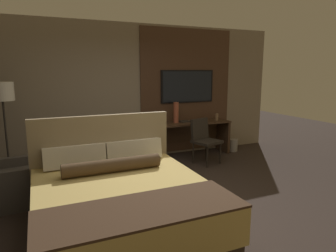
% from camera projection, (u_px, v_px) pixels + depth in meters
% --- Properties ---
extents(ground_plane, '(16.00, 16.00, 0.00)m').
position_uv_depth(ground_plane, '(176.00, 209.00, 4.07)').
color(ground_plane, '#332823').
extents(wall_back_tv_panel, '(7.20, 0.09, 2.80)m').
position_uv_depth(wall_back_tv_panel, '(131.00, 93.00, 6.22)').
color(wall_back_tv_panel, gray).
rests_on(wall_back_tv_panel, ground_plane).
extents(bed, '(1.91, 2.09, 1.25)m').
position_uv_depth(bed, '(122.00, 203.00, 3.44)').
color(bed, '#33281E').
rests_on(bed, ground_plane).
extents(desk, '(1.68, 0.54, 0.75)m').
position_uv_depth(desk, '(192.00, 132.00, 6.63)').
color(desk, '#422D1E').
rests_on(desk, ground_plane).
extents(tv, '(1.27, 0.04, 0.72)m').
position_uv_depth(tv, '(188.00, 86.00, 6.64)').
color(tv, black).
extents(desk_chair, '(0.61, 0.60, 0.90)m').
position_uv_depth(desk_chair, '(204.00, 137.00, 6.02)').
color(desk_chair, '#28231E').
rests_on(desk_chair, ground_plane).
extents(armchair_by_window, '(0.83, 0.84, 0.81)m').
position_uv_depth(armchair_by_window, '(0.00, 186.00, 4.13)').
color(armchair_by_window, '#47423D').
rests_on(armchair_by_window, ground_plane).
extents(floor_lamp, '(0.34, 0.34, 1.68)m').
position_uv_depth(floor_lamp, '(3.00, 100.00, 4.52)').
color(floor_lamp, '#282623').
rests_on(floor_lamp, ground_plane).
extents(vase_tall, '(0.11, 0.11, 0.44)m').
position_uv_depth(vase_tall, '(176.00, 112.00, 6.41)').
color(vase_tall, '#B2563D').
rests_on(vase_tall, desk).
extents(vase_short, '(0.07, 0.07, 0.15)m').
position_uv_depth(vase_short, '(217.00, 117.00, 6.72)').
color(vase_short, '#846647').
rests_on(vase_short, desk).
extents(book, '(0.25, 0.20, 0.03)m').
position_uv_depth(book, '(184.00, 121.00, 6.51)').
color(book, '#332D28').
rests_on(book, desk).
extents(waste_bin, '(0.22, 0.22, 0.28)m').
position_uv_depth(waste_bin, '(233.00, 145.00, 6.98)').
color(waste_bin, gray).
rests_on(waste_bin, ground_plane).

